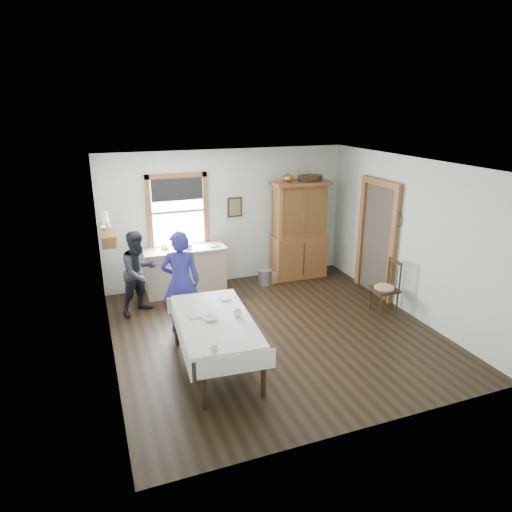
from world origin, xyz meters
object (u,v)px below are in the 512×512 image
pail (265,277)px  woman_blue (181,286)px  spindle_chair (385,287)px  figure_dark (140,275)px  wicker_basket (274,277)px  work_counter (185,270)px  china_hutch (299,230)px  dining_table (216,343)px

pail → woman_blue: (-2.00, -1.38, 0.62)m
spindle_chair → figure_dark: bearing=162.1°
spindle_chair → wicker_basket: spindle_chair is taller
work_counter → wicker_basket: size_ratio=5.24×
china_hutch → wicker_basket: bearing=-167.4°
wicker_basket → figure_dark: 2.86m
dining_table → woman_blue: bearing=98.6°
wicker_basket → woman_blue: size_ratio=0.19×
work_counter → woman_blue: (-0.39, -1.56, 0.33)m
wicker_basket → woman_blue: bearing=-147.0°
china_hutch → dining_table: size_ratio=1.06×
figure_dark → woman_blue: bearing=-90.0°
dining_table → spindle_chair: size_ratio=1.99×
pail → figure_dark: (-2.53, -0.44, 0.53)m
woman_blue → dining_table: bearing=109.8°
work_counter → woman_blue: woman_blue is taller
spindle_chair → dining_table: bearing=-164.9°
figure_dark → wicker_basket: bearing=-19.5°
china_hutch → spindle_chair: size_ratio=2.11×
work_counter → dining_table: size_ratio=0.82×
dining_table → woman_blue: 1.36m
wicker_basket → dining_table: bearing=-126.5°
china_hutch → wicker_basket: (-0.62, -0.12, -0.93)m
wicker_basket → woman_blue: woman_blue is taller
pail → woman_blue: 2.51m
spindle_chair → woman_blue: woman_blue is taller
spindle_chair → work_counter: bearing=148.1°
china_hutch → woman_blue: china_hutch is taller
dining_table → figure_dark: bearing=108.2°
pail → spindle_chair: bearing=-53.4°
work_counter → china_hutch: size_ratio=0.77×
work_counter → spindle_chair: (3.07, -2.16, 0.03)m
dining_table → china_hutch: bearing=47.2°
dining_table → wicker_basket: (2.02, 2.73, -0.29)m
pail → figure_dark: 2.63m
woman_blue → work_counter: bearing=-93.0°
woman_blue → spindle_chair: bearing=-178.6°
dining_table → spindle_chair: spindle_chair is taller
china_hutch → figure_dark: china_hutch is taller
work_counter → figure_dark: (-0.93, -0.62, 0.24)m
work_counter → wicker_basket: work_counter is taller
pail → figure_dark: bearing=-170.2°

